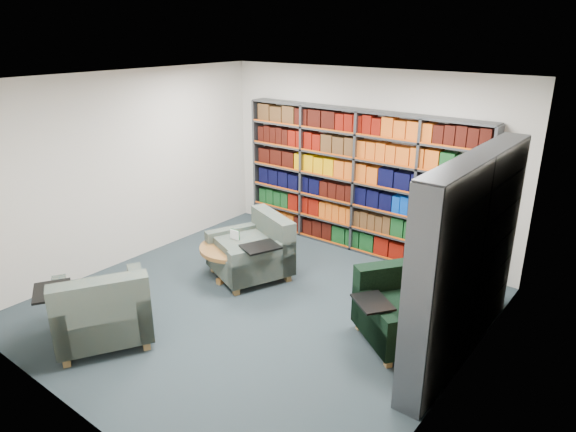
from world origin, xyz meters
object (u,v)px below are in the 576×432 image
Objects in this scene: chair_green_right at (401,312)px; chair_teal_left at (256,252)px; coffee_table at (235,252)px; chair_teal_front at (102,313)px.

chair_teal_left is at bearing 175.25° from chair_green_right.
chair_teal_left reaches higher than coffee_table.
chair_teal_front is (-0.24, -2.31, 0.01)m from chair_teal_left.
chair_green_right reaches higher than coffee_table.
chair_teal_front is at bearing -95.98° from chair_teal_left.
chair_teal_front is at bearing -90.89° from coffee_table.
chair_teal_left is at bearing 84.02° from chair_teal_front.
chair_teal_front reaches higher than chair_teal_left.
chair_green_right is at bearing 0.13° from coffee_table.
chair_teal_front reaches higher than chair_green_right.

